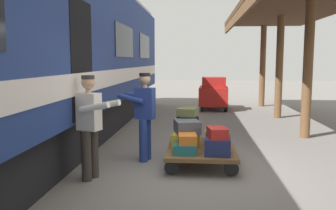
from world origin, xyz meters
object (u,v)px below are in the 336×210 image
(suitcase_navy_fabric, at_px, (218,146))
(suitcase_slate_roller, at_px, (187,127))
(luggage_cart, at_px, (201,149))
(porter_in_overalls, at_px, (144,113))
(suitcase_olive_duffel, at_px, (188,112))
(porter_by_door, at_px, (90,124))
(suitcase_yellow_case, at_px, (186,140))
(suitcase_black_hardshell, at_px, (187,121))
(baggage_tug, at_px, (213,94))
(suitcase_gray_aluminum, at_px, (215,136))
(suitcase_brown_leather, at_px, (187,134))
(suitcase_teal_softside, at_px, (185,148))
(suitcase_tan_vintage, at_px, (216,140))
(suitcase_orange_carryall, at_px, (187,139))
(suitcase_red_plastic, at_px, (217,133))

(suitcase_navy_fabric, distance_m, suitcase_slate_roller, 0.76)
(luggage_cart, xyz_separation_m, porter_in_overalls, (1.10, -0.15, 0.65))
(suitcase_olive_duffel, bearing_deg, porter_by_door, 44.30)
(suitcase_yellow_case, relative_size, suitcase_black_hardshell, 1.20)
(suitcase_slate_roller, distance_m, baggage_tug, 7.65)
(suitcase_gray_aluminum, xyz_separation_m, suitcase_brown_leather, (0.57, 0.00, 0.03))
(luggage_cart, relative_size, baggage_tug, 0.98)
(suitcase_teal_softside, distance_m, porter_in_overalls, 1.15)
(suitcase_yellow_case, bearing_deg, suitcase_teal_softside, 90.00)
(suitcase_gray_aluminum, bearing_deg, luggage_cart, 58.97)
(porter_in_overalls, distance_m, porter_by_door, 1.37)
(porter_in_overalls, bearing_deg, luggage_cart, 172.14)
(porter_by_door, height_order, baggage_tug, porter_by_door)
(suitcase_brown_leather, bearing_deg, suitcase_tan_vintage, 140.27)
(suitcase_tan_vintage, distance_m, suitcase_orange_carryall, 0.71)
(suitcase_black_hardshell, relative_size, suitcase_red_plastic, 1.23)
(suitcase_red_plastic, bearing_deg, porter_by_door, 14.26)
(suitcase_slate_roller, bearing_deg, suitcase_black_hardshell, -88.32)
(suitcase_gray_aluminum, height_order, porter_in_overalls, porter_in_overalls)
(suitcase_black_hardshell, bearing_deg, suitcase_olive_duffel, 146.13)
(suitcase_orange_carryall, bearing_deg, suitcase_brown_leather, -87.80)
(suitcase_teal_softside, bearing_deg, suitcase_navy_fabric, 180.00)
(suitcase_gray_aluminum, distance_m, porter_in_overalls, 1.50)
(porter_by_door, xyz_separation_m, baggage_tug, (-2.33, -8.63, -0.30))
(suitcase_yellow_case, xyz_separation_m, suitcase_brown_leather, (0.00, -0.47, 0.01))
(suitcase_navy_fabric, height_order, suitcase_olive_duffel, suitcase_olive_duffel)
(porter_in_overalls, relative_size, porter_by_door, 1.00)
(suitcase_navy_fabric, relative_size, suitcase_slate_roller, 1.03)
(luggage_cart, height_order, suitcase_brown_leather, suitcase_brown_leather)
(suitcase_teal_softside, xyz_separation_m, suitcase_brown_leather, (0.00, -0.94, 0.05))
(suitcase_orange_carryall, relative_size, baggage_tug, 0.25)
(suitcase_teal_softside, distance_m, suitcase_red_plastic, 0.63)
(suitcase_olive_duffel, bearing_deg, suitcase_gray_aluminum, -178.70)
(luggage_cart, relative_size, suitcase_yellow_case, 2.73)
(suitcase_black_hardshell, relative_size, porter_in_overalls, 0.31)
(suitcase_brown_leather, height_order, suitcase_red_plastic, suitcase_red_plastic)
(suitcase_olive_duffel, xyz_separation_m, baggage_tug, (-0.80, -7.13, -0.30))
(suitcase_navy_fabric, height_order, suitcase_black_hardshell, suitcase_black_hardshell)
(suitcase_yellow_case, xyz_separation_m, suitcase_orange_carryall, (-0.04, 0.45, 0.12))
(suitcase_teal_softside, relative_size, suitcase_yellow_case, 0.73)
(suitcase_slate_roller, height_order, baggage_tug, baggage_tug)
(suitcase_gray_aluminum, bearing_deg, suitcase_orange_carryall, 60.13)
(suitcase_brown_leather, bearing_deg, baggage_tug, -96.54)
(suitcase_orange_carryall, bearing_deg, suitcase_black_hardshell, -88.00)
(luggage_cart, xyz_separation_m, suitcase_tan_vintage, (-0.28, 0.00, 0.19))
(suitcase_teal_softside, height_order, baggage_tug, baggage_tug)
(suitcase_tan_vintage, xyz_separation_m, suitcase_orange_carryall, (0.53, 0.45, 0.11))
(suitcase_brown_leather, height_order, porter_in_overalls, porter_in_overalls)
(porter_by_door, bearing_deg, suitcase_slate_roller, -146.25)
(suitcase_navy_fabric, relative_size, suitcase_brown_leather, 0.90)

